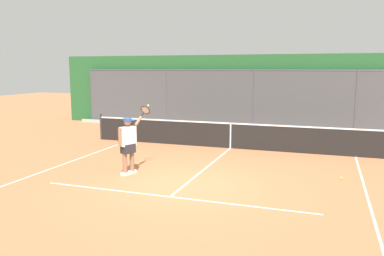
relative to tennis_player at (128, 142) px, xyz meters
The scene contains 6 objects.
ground_plane 2.11m from the tennis_player, 166.33° to the left, with size 60.00×60.00×0.00m, color #B76B42.
court_line_markings 2.70m from the tennis_player, 136.59° to the left, with size 8.69×10.71×0.01m.
fence_backdrop 9.82m from the tennis_player, 100.85° to the right, with size 21.00×1.37×3.60m.
tennis_net 4.82m from the tennis_player, 112.56° to the right, with size 11.16×0.09×1.07m.
tennis_player is the anchor object (origin of this frame).
tennis_ball_near_net 5.87m from the tennis_player, 165.82° to the right, with size 0.07×0.07×0.07m, color #D6E042.
Camera 1 is at (-3.34, 9.01, 2.95)m, focal length 36.43 mm.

